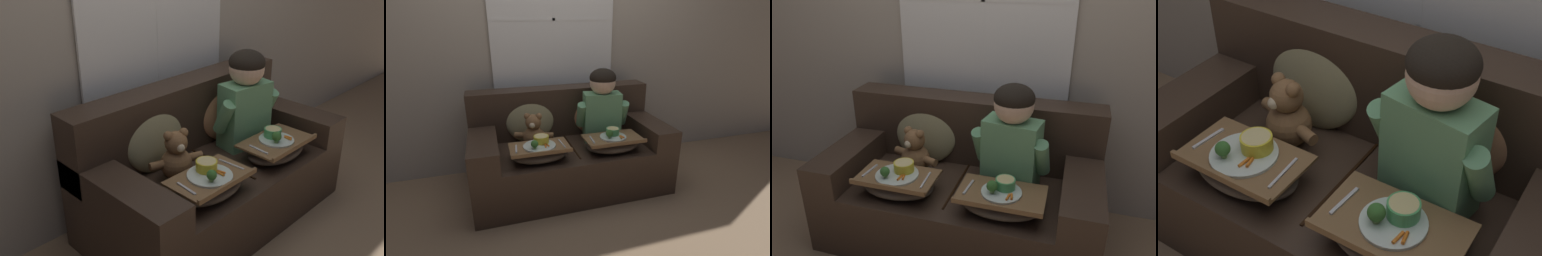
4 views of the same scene
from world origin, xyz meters
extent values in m
plane|color=#8E7051|center=(0.00, 0.00, 0.00)|extent=(14.00, 14.00, 0.00)
cube|color=#A89E8E|center=(0.00, 0.55, 1.30)|extent=(8.00, 0.05, 2.60)
cube|color=#38281E|center=(0.00, 0.00, 0.20)|extent=(1.66, 0.84, 0.40)
cube|color=#38281E|center=(0.00, 0.31, 0.62)|extent=(1.66, 0.22, 0.44)
cube|color=#38281E|center=(-0.72, 0.00, 0.49)|extent=(0.22, 0.84, 0.17)
cube|color=#38281E|center=(0.72, 0.00, 0.49)|extent=(0.22, 0.84, 0.17)
cube|color=black|center=(0.00, -0.02, 0.41)|extent=(0.01, 0.58, 0.01)
ellipsoid|color=#B2754C|center=(0.31, 0.23, 0.61)|extent=(0.43, 0.21, 0.45)
ellipsoid|color=tan|center=(-0.31, 0.23, 0.61)|extent=(0.44, 0.21, 0.46)
cube|color=#66A370|center=(0.31, 0.03, 0.62)|extent=(0.34, 0.22, 0.43)
sphere|color=beige|center=(0.31, 0.03, 0.93)|extent=(0.22, 0.22, 0.22)
ellipsoid|color=black|center=(0.31, 0.03, 0.97)|extent=(0.23, 0.23, 0.16)
cylinder|color=#66A370|center=(0.12, 0.04, 0.65)|extent=(0.11, 0.18, 0.24)
cylinder|color=#66A370|center=(0.48, -0.02, 0.65)|extent=(0.11, 0.18, 0.24)
sphere|color=brown|center=(-0.31, 0.03, 0.49)|extent=(0.18, 0.18, 0.18)
sphere|color=brown|center=(-0.31, 0.03, 0.63)|extent=(0.13, 0.13, 0.13)
sphere|color=brown|center=(-0.35, 0.04, 0.68)|extent=(0.05, 0.05, 0.05)
sphere|color=brown|center=(-0.26, 0.01, 0.68)|extent=(0.05, 0.05, 0.05)
sphere|color=beige|center=(-0.32, -0.03, 0.62)|extent=(0.05, 0.05, 0.05)
sphere|color=black|center=(-0.33, -0.04, 0.63)|extent=(0.02, 0.02, 0.02)
cylinder|color=brown|center=(-0.42, 0.06, 0.51)|extent=(0.10, 0.07, 0.05)
cylinder|color=brown|center=(-0.19, -0.01, 0.51)|extent=(0.10, 0.07, 0.05)
cylinder|color=brown|center=(-0.37, -0.05, 0.43)|extent=(0.07, 0.09, 0.05)
cylinder|color=brown|center=(-0.29, -0.07, 0.43)|extent=(0.07, 0.09, 0.05)
ellipsoid|color=#473D33|center=(0.31, -0.23, 0.45)|extent=(0.45, 0.28, 0.10)
cube|color=brown|center=(0.31, -0.23, 0.51)|extent=(0.47, 0.29, 0.01)
cube|color=brown|center=(0.31, -0.37, 0.53)|extent=(0.47, 0.02, 0.02)
cylinder|color=silver|center=(0.31, -0.23, 0.52)|extent=(0.22, 0.22, 0.01)
cylinder|color=#4CAD60|center=(0.32, -0.19, 0.56)|extent=(0.11, 0.11, 0.05)
cylinder|color=#E5D189|center=(0.32, -0.19, 0.58)|extent=(0.09, 0.09, 0.01)
sphere|color=#38702D|center=(0.26, -0.26, 0.57)|extent=(0.06, 0.06, 0.06)
cylinder|color=#7A9E56|center=(0.26, -0.26, 0.54)|extent=(0.02, 0.02, 0.03)
cylinder|color=orange|center=(0.35, -0.28, 0.54)|extent=(0.02, 0.05, 0.01)
cylinder|color=orange|center=(0.37, -0.27, 0.54)|extent=(0.02, 0.05, 0.01)
cube|color=silver|center=(0.12, -0.23, 0.52)|extent=(0.02, 0.14, 0.01)
ellipsoid|color=#473D33|center=(-0.31, -0.23, 0.45)|extent=(0.43, 0.27, 0.10)
cube|color=brown|center=(-0.31, -0.23, 0.51)|extent=(0.45, 0.28, 0.01)
cube|color=brown|center=(-0.31, -0.36, 0.53)|extent=(0.45, 0.02, 0.02)
cylinder|color=silver|center=(-0.31, -0.23, 0.52)|extent=(0.25, 0.25, 0.01)
cylinder|color=yellow|center=(-0.28, -0.18, 0.56)|extent=(0.12, 0.12, 0.06)
cylinder|color=#E5D189|center=(-0.28, -0.18, 0.58)|extent=(0.10, 0.10, 0.01)
sphere|color=#38702D|center=(-0.35, -0.28, 0.57)|extent=(0.05, 0.05, 0.05)
cylinder|color=#7A9E56|center=(-0.35, -0.28, 0.54)|extent=(0.02, 0.02, 0.02)
cylinder|color=orange|center=(-0.27, -0.27, 0.54)|extent=(0.01, 0.05, 0.01)
cylinder|color=orange|center=(-0.25, -0.26, 0.54)|extent=(0.02, 0.05, 0.01)
cube|color=silver|center=(-0.48, -0.23, 0.52)|extent=(0.03, 0.14, 0.01)
cube|color=silver|center=(-0.13, -0.23, 0.52)|extent=(0.02, 0.17, 0.01)
camera|label=1|loc=(-1.84, -1.61, 1.74)|focal=42.00mm
camera|label=2|loc=(-0.65, -2.32, 1.45)|focal=28.00mm
camera|label=3|loc=(0.61, -1.89, 1.63)|focal=35.00mm
camera|label=4|loc=(0.80, -1.26, 1.76)|focal=50.00mm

